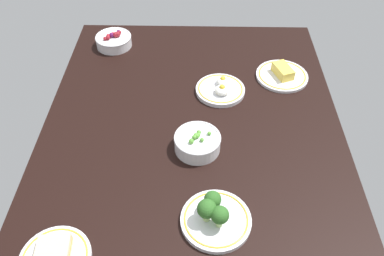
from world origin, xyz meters
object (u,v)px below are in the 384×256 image
at_px(plate_eggs, 221,89).
at_px(bowl_peas, 197,142).
at_px(bowl_berries, 114,40).
at_px(plate_cheese, 282,75).
at_px(plate_broccoli, 215,216).

relative_size(plate_eggs, bowl_peas, 1.22).
xyz_separation_m(bowl_peas, bowl_berries, (0.55, 0.34, -0.00)).
xyz_separation_m(plate_eggs, bowl_peas, (-0.27, 0.08, 0.01)).
height_order(bowl_peas, plate_cheese, bowl_peas).
height_order(bowl_berries, plate_broccoli, plate_broccoli).
distance_m(bowl_peas, plate_cheese, 0.47).
distance_m(plate_cheese, bowl_berries, 0.67).
bearing_deg(plate_cheese, plate_eggs, 111.52).
height_order(plate_eggs, bowl_berries, bowl_berries).
bearing_deg(plate_eggs, bowl_peas, 163.72).
distance_m(bowl_peas, plate_broccoli, 0.26).
bearing_deg(bowl_berries, plate_eggs, -123.88).
height_order(plate_eggs, bowl_peas, bowl_peas).
bearing_deg(plate_broccoli, bowl_berries, 25.77).
xyz_separation_m(bowl_peas, plate_broccoli, (-0.25, -0.05, -0.00)).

